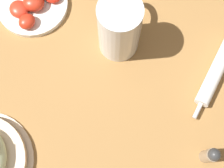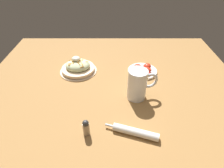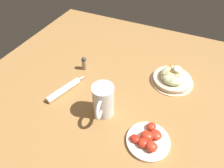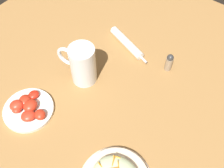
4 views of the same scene
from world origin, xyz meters
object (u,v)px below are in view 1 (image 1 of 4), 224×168
(napkin_roll, at_px, (217,69))
(beer_mug, at_px, (119,29))
(tomato_plate, at_px, (32,2))
(salt_shaker, at_px, (210,155))

(napkin_roll, bearing_deg, beer_mug, -97.37)
(tomato_plate, distance_m, salt_shaker, 0.53)
(napkin_roll, distance_m, tomato_plate, 0.46)
(tomato_plate, bearing_deg, salt_shaker, 57.88)
(beer_mug, relative_size, tomato_plate, 0.91)
(salt_shaker, bearing_deg, beer_mug, -134.67)
(napkin_roll, relative_size, tomato_plate, 1.26)
(tomato_plate, bearing_deg, beer_mug, 75.45)
(napkin_roll, xyz_separation_m, tomato_plate, (-0.09, -0.46, -0.00))
(beer_mug, relative_size, salt_shaker, 2.02)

